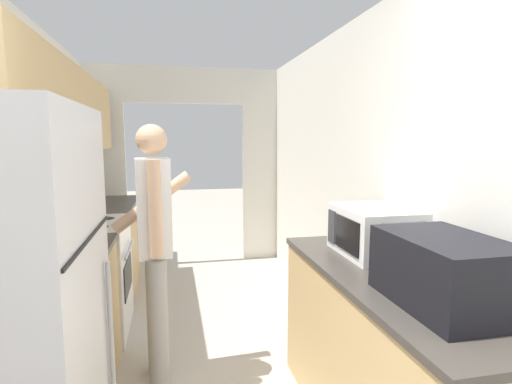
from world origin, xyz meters
The scene contains 9 objects.
wall_left centered at (-1.15, 2.00, 1.48)m, with size 0.38×6.75×2.50m.
wall_right centered at (1.22, 1.57, 1.25)m, with size 0.06×6.75×2.50m.
wall_far_with_doorway centered at (0.00, 4.38, 1.42)m, with size 2.78×0.06×2.50m.
counter_left centered at (-0.89, 2.70, 0.47)m, with size 0.62×3.06×0.93m.
counter_right centered at (0.89, 0.93, 0.47)m, with size 0.62×1.67×0.93m.
range_oven centered at (-0.88, 2.57, 0.47)m, with size 0.66×0.78×1.07m.
person centered at (-0.30, 1.80, 0.92)m, with size 0.55×0.40×1.70m.
suitcase centered at (0.89, 0.56, 1.07)m, with size 0.37×0.58×0.29m.
microwave centered at (0.97, 1.28, 1.07)m, with size 0.40×0.50×0.28m.
Camera 1 is at (-0.18, -0.81, 1.60)m, focal length 28.00 mm.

